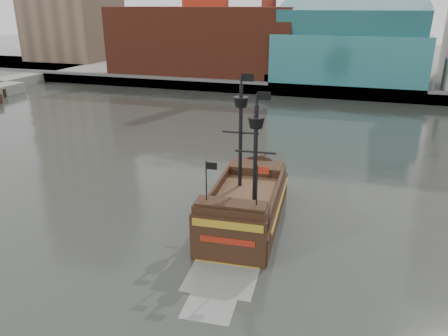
% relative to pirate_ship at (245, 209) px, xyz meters
% --- Properties ---
extents(ground, '(400.00, 400.00, 0.00)m').
position_rel_pirate_ship_xyz_m(ground, '(-5.22, -6.82, -1.20)').
color(ground, '#252823').
rests_on(ground, ground).
extents(promenade_far, '(220.00, 60.00, 2.00)m').
position_rel_pirate_ship_xyz_m(promenade_far, '(-5.22, 85.18, -0.20)').
color(promenade_far, slate).
rests_on(promenade_far, ground).
extents(seawall, '(220.00, 1.00, 2.60)m').
position_rel_pirate_ship_xyz_m(seawall, '(-5.22, 55.68, 0.10)').
color(seawall, '#4C4C49').
rests_on(seawall, ground).
extents(pirate_ship, '(6.64, 17.99, 13.22)m').
position_rel_pirate_ship_xyz_m(pirate_ship, '(0.00, 0.00, 0.00)').
color(pirate_ship, black).
rests_on(pirate_ship, ground).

